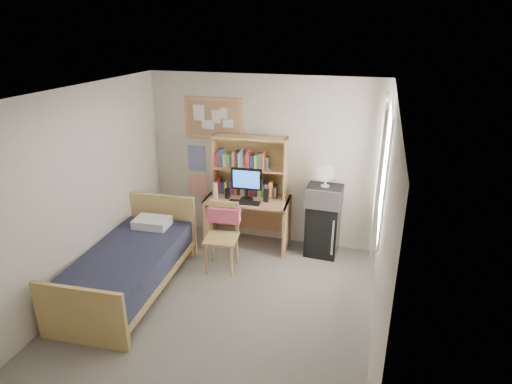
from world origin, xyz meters
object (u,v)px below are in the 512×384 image
(speaker_right, at_px, (266,196))
(microwave, at_px, (325,196))
(bed, at_px, (129,271))
(speaker_left, at_px, (227,193))
(monitor, at_px, (247,185))
(mini_fridge, at_px, (323,229))
(desk_chair, at_px, (221,238))
(bulletin_board, at_px, (214,118))
(desk_fan, at_px, (326,176))
(desk, at_px, (248,222))

(speaker_right, distance_m, microwave, 0.86)
(bed, bearing_deg, speaker_left, 58.27)
(monitor, bearing_deg, microwave, 2.86)
(mini_fridge, bearing_deg, desk_chair, -144.57)
(bed, height_order, monitor, monitor)
(bulletin_board, xyz_separation_m, desk_fan, (1.78, -0.26, -0.68))
(bed, relative_size, speaker_right, 11.08)
(bulletin_board, xyz_separation_m, desk_chair, (0.49, -1.10, -1.44))
(bulletin_board, distance_m, desk_fan, 1.93)
(bed, xyz_separation_m, microwave, (2.27, 1.67, 0.66))
(bed, xyz_separation_m, speaker_right, (1.42, 1.56, 0.60))
(bulletin_board, relative_size, mini_fridge, 1.18)
(bed, height_order, microwave, microwave)
(bulletin_board, relative_size, speaker_right, 5.04)
(desk, distance_m, monitor, 0.64)
(mini_fridge, distance_m, speaker_right, 0.99)
(speaker_right, bearing_deg, bulletin_board, 155.70)
(bulletin_board, xyz_separation_m, speaker_left, (0.34, -0.40, -1.05))
(speaker_left, bearing_deg, speaker_right, -0.00)
(desk_chair, bearing_deg, mini_fridge, 26.69)
(bulletin_board, distance_m, desk, 1.68)
(mini_fridge, height_order, speaker_right, speaker_right)
(desk, relative_size, speaker_right, 6.80)
(monitor, bearing_deg, speaker_left, 180.00)
(desk_chair, relative_size, monitor, 1.97)
(mini_fridge, xyz_separation_m, desk_fan, (-0.00, -0.02, 0.85))
(desk_chair, height_order, mini_fridge, desk_chair)
(bulletin_board, xyz_separation_m, speaker_right, (0.93, -0.37, -1.03))
(desk, height_order, bed, desk)
(desk_fan, bearing_deg, microwave, 0.00)
(desk, distance_m, speaker_left, 0.56)
(desk, height_order, desk_fan, desk_fan)
(mini_fridge, distance_m, bed, 2.83)
(monitor, bearing_deg, desk_chair, -104.71)
(desk, bearing_deg, monitor, -90.00)
(bulletin_board, xyz_separation_m, mini_fridge, (1.79, -0.24, -1.52))
(microwave, height_order, desk_fan, desk_fan)
(bed, height_order, desk_fan, desk_fan)
(monitor, bearing_deg, desk_fan, 2.86)
(speaker_left, relative_size, microwave, 0.30)
(desk_chair, xyz_separation_m, monitor, (0.15, 0.72, 0.55))
(desk_chair, bearing_deg, speaker_left, 95.48)
(desk, distance_m, desk_chair, 0.80)
(desk_fan, bearing_deg, mini_fridge, 90.00)
(desk_chair, bearing_deg, bed, -146.00)
(speaker_left, bearing_deg, desk_chair, -80.85)
(bed, xyz_separation_m, speaker_left, (0.82, 1.53, 0.59))
(bed, relative_size, monitor, 4.21)
(speaker_right, bearing_deg, speaker_left, 180.00)
(bed, xyz_separation_m, desk_fan, (2.27, 1.67, 0.96))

